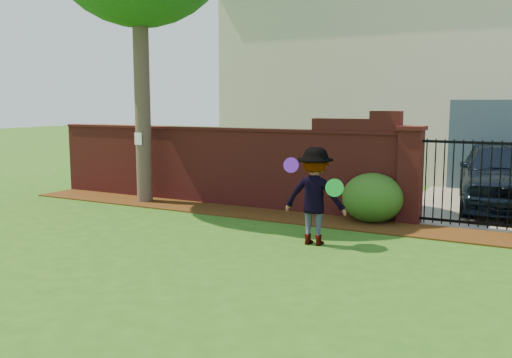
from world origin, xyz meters
The scene contains 13 objects.
ground centered at (0.00, 0.00, -0.01)m, with size 80.00×80.00×0.01m, color #255214.
mulch_bed centered at (-0.95, 3.34, 0.01)m, with size 11.10×1.08×0.03m, color #361E09.
brick_wall centered at (-2.01, 4.00, 0.93)m, with size 8.70×0.31×2.16m.
pillar_left centered at (2.40, 4.00, 0.96)m, with size 0.50×0.50×1.88m.
iron_gate centered at (3.50, 4.00, 0.85)m, with size 1.78×0.03×1.60m.
driveway centered at (3.50, 8.00, 0.01)m, with size 3.20×8.00×0.01m, color slate.
house centered at (1.00, 12.00, 3.16)m, with size 12.40×6.40×6.30m.
car centered at (3.90, 6.33, 0.76)m, with size 1.80×4.48×1.53m, color black.
paper_notice centered at (-3.60, 3.21, 1.50)m, with size 0.20×0.01×0.28m, color white.
shrub_left centered at (1.76, 3.73, 0.48)m, with size 1.18×1.18×0.97m, color #1B5118.
man centered at (1.39, 1.60, 0.80)m, with size 1.04×0.60×1.60m, color gray.
frisbee_purple centered at (1.08, 1.37, 1.32)m, with size 0.25×0.25×0.02m, color #6D21D1.
frisbee_green centered at (1.76, 1.53, 0.98)m, with size 0.29×0.29×0.03m, color green.
Camera 1 is at (4.71, -6.66, 2.31)m, focal length 38.71 mm.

